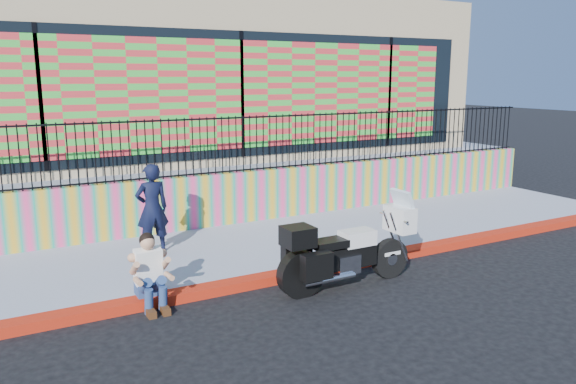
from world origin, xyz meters
TOP-DOWN VIEW (x-y plane):
  - ground at (0.00, 0.00)m, footprint 90.00×90.00m
  - red_curb at (0.00, 0.00)m, footprint 16.00×0.30m
  - sidewalk at (0.00, 1.65)m, footprint 16.00×3.00m
  - mural_wall at (0.00, 3.25)m, footprint 16.00×0.20m
  - metal_fence at (0.00, 3.25)m, footprint 15.80×0.04m
  - elevated_platform at (0.00, 8.35)m, footprint 16.00×10.00m
  - storefront_building at (0.00, 8.13)m, footprint 14.00×8.06m
  - police_motorcycle at (-0.45, -0.72)m, footprint 2.35×0.78m
  - police_officer at (-2.71, 2.04)m, footprint 0.60×0.41m
  - seated_man at (-3.34, -0.09)m, footprint 0.54×0.71m

SIDE VIEW (x-z plane):
  - ground at x=0.00m, z-range 0.00..0.00m
  - red_curb at x=0.00m, z-range 0.00..0.15m
  - sidewalk at x=0.00m, z-range 0.00..0.15m
  - seated_man at x=-3.34m, z-range -0.08..0.98m
  - police_motorcycle at x=-0.45m, z-range -0.12..1.34m
  - elevated_platform at x=0.00m, z-range 0.00..1.25m
  - mural_wall at x=0.00m, z-range 0.15..1.25m
  - police_officer at x=-2.71m, z-range 0.15..1.76m
  - metal_fence at x=0.00m, z-range 1.25..2.45m
  - storefront_building at x=0.00m, z-range 1.25..5.25m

